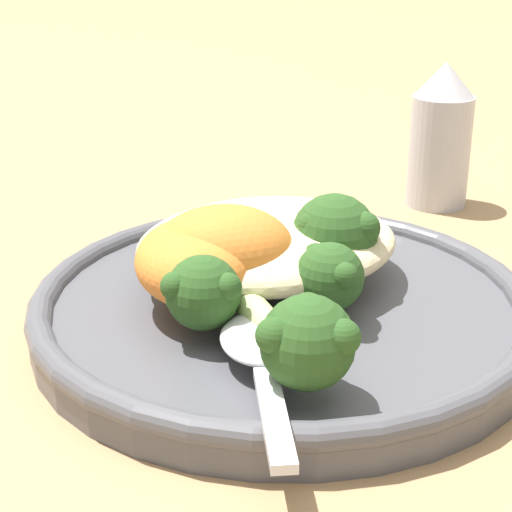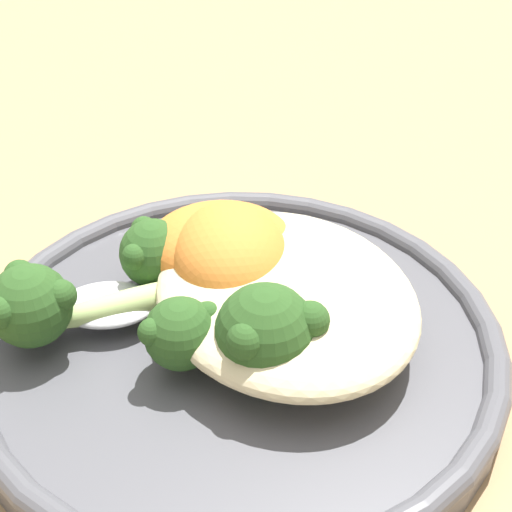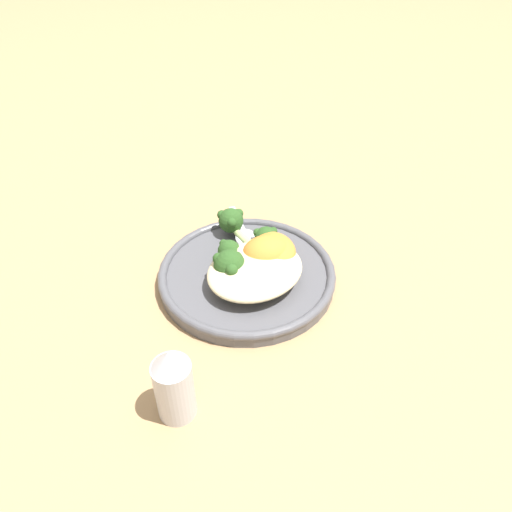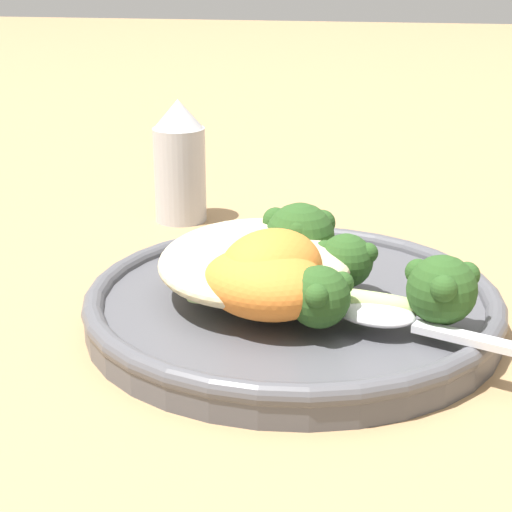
# 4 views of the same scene
# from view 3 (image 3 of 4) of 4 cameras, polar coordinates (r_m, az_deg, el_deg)

# --- Properties ---
(ground_plane) EXTENTS (4.00, 4.00, 0.00)m
(ground_plane) POSITION_cam_3_polar(r_m,az_deg,el_deg) (0.67, -2.14, -3.44)
(ground_plane) COLOR #9E7A51
(plate) EXTENTS (0.24, 0.24, 0.02)m
(plate) POSITION_cam_3_polar(r_m,az_deg,el_deg) (0.67, -1.06, -2.11)
(plate) COLOR #4C4C51
(plate) RESTS_ON ground_plane
(quinoa_mound) EXTENTS (0.13, 0.11, 0.03)m
(quinoa_mound) POSITION_cam_3_polar(r_m,az_deg,el_deg) (0.64, -0.11, -1.63)
(quinoa_mound) COLOR beige
(quinoa_mound) RESTS_ON plate
(broccoli_stalk_0) EXTENTS (0.06, 0.08, 0.03)m
(broccoli_stalk_0) POSITION_cam_3_polar(r_m,az_deg,el_deg) (0.68, 1.27, 1.58)
(broccoli_stalk_0) COLOR #ADC675
(broccoli_stalk_0) RESTS_ON plate
(broccoli_stalk_1) EXTENTS (0.04, 0.13, 0.04)m
(broccoli_stalk_1) POSITION_cam_3_polar(r_m,az_deg,el_deg) (0.71, -2.24, 3.32)
(broccoli_stalk_1) COLOR #ADC675
(broccoli_stalk_1) RESTS_ON plate
(broccoli_stalk_2) EXTENTS (0.07, 0.10, 0.03)m
(broccoli_stalk_2) POSITION_cam_3_polar(r_m,az_deg,el_deg) (0.66, -1.90, 0.12)
(broccoli_stalk_2) COLOR #ADC675
(broccoli_stalk_2) RESTS_ON plate
(broccoli_stalk_3) EXTENTS (0.08, 0.05, 0.04)m
(broccoli_stalk_3) POSITION_cam_3_polar(r_m,az_deg,el_deg) (0.63, -2.55, -1.15)
(broccoli_stalk_3) COLOR #ADC675
(broccoli_stalk_3) RESTS_ON plate
(broccoli_stalk_4) EXTENTS (0.08, 0.03, 0.03)m
(broccoli_stalk_4) POSITION_cam_3_polar(r_m,az_deg,el_deg) (0.63, -0.92, -2.35)
(broccoli_stalk_4) COLOR #ADC675
(broccoli_stalk_4) RESTS_ON plate
(sweet_potato_chunk_0) EXTENTS (0.07, 0.08, 0.03)m
(sweet_potato_chunk_0) POSITION_cam_3_polar(r_m,az_deg,el_deg) (0.66, 2.13, 0.67)
(sweet_potato_chunk_0) COLOR orange
(sweet_potato_chunk_0) RESTS_ON plate
(sweet_potato_chunk_1) EXTENTS (0.08, 0.07, 0.04)m
(sweet_potato_chunk_1) POSITION_cam_3_polar(r_m,az_deg,el_deg) (0.65, 1.19, 0.46)
(sweet_potato_chunk_1) COLOR orange
(sweet_potato_chunk_1) RESTS_ON plate
(spoon) EXTENTS (0.06, 0.11, 0.01)m
(spoon) POSITION_cam_3_polar(r_m,az_deg,el_deg) (0.71, -1.23, 2.37)
(spoon) COLOR silver
(spoon) RESTS_ON plate
(salt_shaker) EXTENTS (0.04, 0.04, 0.09)m
(salt_shaker) POSITION_cam_3_polar(r_m,az_deg,el_deg) (0.51, -9.41, -14.19)
(salt_shaker) COLOR #B2B2B7
(salt_shaker) RESTS_ON ground_plane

